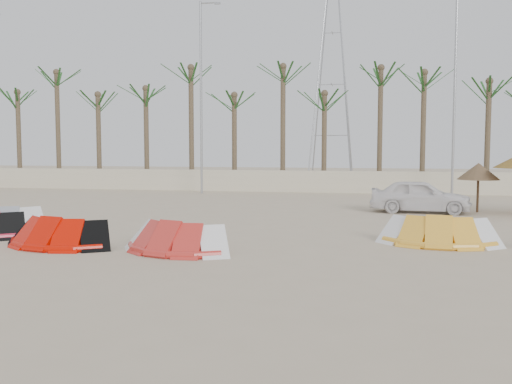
% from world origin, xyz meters
% --- Properties ---
extents(ground, '(120.00, 120.00, 0.00)m').
position_xyz_m(ground, '(0.00, 0.00, 0.00)').
color(ground, '#BFAC90').
rests_on(ground, ground).
extents(boundary_wall, '(60.00, 0.30, 1.30)m').
position_xyz_m(boundary_wall, '(0.00, 22.00, 0.65)').
color(boundary_wall, beige).
rests_on(boundary_wall, ground).
extents(palm_line, '(52.00, 4.00, 7.70)m').
position_xyz_m(palm_line, '(0.67, 23.50, 6.44)').
color(palm_line, brown).
rests_on(palm_line, ground).
extents(lamp_b, '(1.25, 0.14, 11.00)m').
position_xyz_m(lamp_b, '(-5.96, 20.00, 5.77)').
color(lamp_b, '#A5A8AD').
rests_on(lamp_b, ground).
extents(lamp_c, '(1.25, 0.14, 11.00)m').
position_xyz_m(lamp_c, '(8.04, 20.00, 5.77)').
color(lamp_c, '#A5A8AD').
rests_on(lamp_c, ground).
extents(pylon, '(3.00, 3.00, 14.00)m').
position_xyz_m(pylon, '(1.00, 28.00, 0.00)').
color(pylon, '#A5A8AD').
rests_on(pylon, ground).
extents(kite_red_mid, '(3.56, 2.11, 0.90)m').
position_xyz_m(kite_red_mid, '(-4.88, 2.53, 0.42)').
color(kite_red_mid, red).
rests_on(kite_red_mid, ground).
extents(kite_red_right, '(3.43, 2.27, 0.90)m').
position_xyz_m(kite_red_right, '(-1.40, 2.33, 0.42)').
color(kite_red_right, red).
rests_on(kite_red_right, ground).
extents(kite_orange, '(3.35, 1.82, 0.90)m').
position_xyz_m(kite_orange, '(5.53, 4.83, 0.42)').
color(kite_orange, yellow).
rests_on(kite_orange, ground).
extents(parasol_left, '(1.75, 1.75, 2.08)m').
position_xyz_m(parasol_left, '(8.09, 13.13, 1.72)').
color(parasol_left, '#4C331E').
rests_on(parasol_left, ground).
extents(car, '(4.20, 1.97, 1.39)m').
position_xyz_m(car, '(5.71, 12.56, 0.70)').
color(car, white).
rests_on(car, ground).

